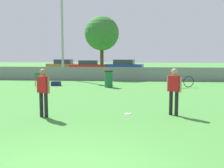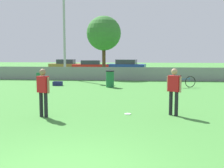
% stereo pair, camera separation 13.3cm
% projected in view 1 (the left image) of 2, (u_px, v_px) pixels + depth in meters
% --- Properties ---
extents(fence_backline, '(23.00, 0.07, 1.21)m').
position_uv_depth(fence_backline, '(119.00, 74.00, 22.89)').
color(fence_backline, gray).
rests_on(fence_backline, ground_plane).
extents(light_pole, '(0.90, 0.36, 7.58)m').
position_uv_depth(light_pole, '(62.00, 26.00, 23.91)').
color(light_pole, '#9E9EA3').
rests_on(light_pole, ground_plane).
extents(tree_near_pole, '(3.14, 3.14, 5.60)m').
position_uv_depth(tree_near_pole, '(102.00, 34.00, 25.58)').
color(tree_near_pole, '#4C331E').
rests_on(tree_near_pole, ground_plane).
extents(player_thrower_red, '(0.49, 0.39, 1.71)m').
position_uv_depth(player_thrower_red, '(174.00, 88.00, 10.09)').
color(player_thrower_red, black).
rests_on(player_thrower_red, ground_plane).
extents(player_defender_red, '(0.51, 0.36, 1.71)m').
position_uv_depth(player_defender_red, '(43.00, 89.00, 9.79)').
color(player_defender_red, black).
rests_on(player_defender_red, ground_plane).
extents(frisbee_disc, '(0.25, 0.25, 0.03)m').
position_uv_depth(frisbee_disc, '(128.00, 114.00, 10.37)').
color(frisbee_disc, white).
rests_on(frisbee_disc, ground_plane).
extents(folding_chair_sideline, '(0.59, 0.59, 0.93)m').
position_uv_depth(folding_chair_sideline, '(38.00, 79.00, 19.02)').
color(folding_chair_sideline, '#333338').
rests_on(folding_chair_sideline, ground_plane).
extents(bicycle_sideline, '(1.65, 0.65, 0.80)m').
position_uv_depth(bicycle_sideline, '(182.00, 82.00, 18.30)').
color(bicycle_sideline, black).
rests_on(bicycle_sideline, ground_plane).
extents(trash_bin, '(0.55, 0.55, 1.11)m').
position_uv_depth(trash_bin, '(109.00, 79.00, 18.43)').
color(trash_bin, '#1E6638').
rests_on(trash_bin, ground_plane).
extents(gear_bag_sideline, '(0.64, 0.35, 0.31)m').
position_uv_depth(gear_bag_sideline, '(56.00, 84.00, 19.35)').
color(gear_bag_sideline, navy).
rests_on(gear_bag_sideline, ground_plane).
extents(parked_car_tan, '(4.03, 1.85, 1.45)m').
position_uv_depth(parked_car_tan, '(64.00, 65.00, 35.23)').
color(parked_car_tan, black).
rests_on(parked_car_tan, ground_plane).
extents(parked_car_red, '(4.47, 2.02, 1.36)m').
position_uv_depth(parked_car_red, '(88.00, 66.00, 33.92)').
color(parked_car_red, black).
rests_on(parked_car_red, ground_plane).
extents(parked_car_blue, '(4.72, 2.47, 1.47)m').
position_uv_depth(parked_car_blue, '(124.00, 66.00, 33.50)').
color(parked_car_blue, black).
rests_on(parked_car_blue, ground_plane).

